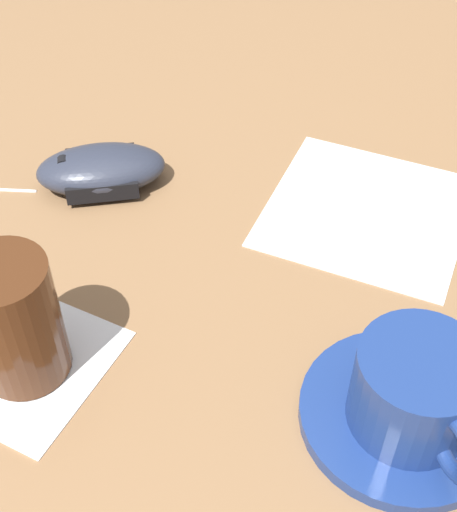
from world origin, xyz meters
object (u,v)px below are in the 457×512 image
object	(u,v)px
drinking_glass	(13,321)
computer_mouse	(101,169)
coffee_cup	(417,392)
saucer	(400,415)

from	to	relation	value
drinking_glass	computer_mouse	bearing A→B (deg)	-84.74
drinking_glass	coffee_cup	bearing A→B (deg)	-177.72
saucer	drinking_glass	bearing A→B (deg)	3.56
saucer	coffee_cup	bearing A→B (deg)	129.31
saucer	computer_mouse	xyz separation A→B (m)	(0.27, -0.18, 0.01)
computer_mouse	saucer	bearing A→B (deg)	145.92
saucer	coffee_cup	world-z (taller)	coffee_cup
coffee_cup	computer_mouse	bearing A→B (deg)	-34.43
coffee_cup	saucer	bearing A→B (deg)	-50.69
computer_mouse	drinking_glass	world-z (taller)	drinking_glass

